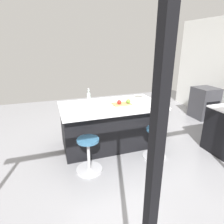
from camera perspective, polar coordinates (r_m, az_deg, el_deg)
The scene contains 10 objects.
ground_plane at distance 4.04m, azimuth 4.07°, elevation -10.57°, with size 8.14×8.14×0.00m, color gray.
oven_range at distance 6.07m, azimuth 25.69°, elevation 2.48°, with size 0.60×0.61×0.87m.
kitchen_island at distance 3.98m, azimuth -0.45°, elevation -3.73°, with size 1.98×1.13×0.89m.
stool_by_window at distance 3.69m, azimuth 12.66°, elevation -9.21°, with size 0.44×0.44×0.59m.
stool_middle at distance 3.28m, azimuth -6.93°, elevation -12.79°, with size 0.44×0.44×0.59m.
cutting_board at distance 3.80m, azimuth 2.92°, elevation 2.39°, with size 0.36×0.24×0.02m, color tan.
apple_green at distance 3.81m, azimuth 4.90°, elevation 3.21°, with size 0.09×0.09×0.09m, color #609E2D.
apple_red at distance 3.75m, azimuth 2.15°, elevation 2.97°, with size 0.08×0.08×0.08m, color red.
water_bottle at distance 3.82m, azimuth -6.89°, elevation 4.15°, with size 0.06×0.06×0.31m.
fruit_bowl at distance 4.16m, azimuth 7.81°, elevation 4.20°, with size 0.22×0.22×0.07m.
Camera 1 is at (1.38, 3.20, 2.04)m, focal length 30.83 mm.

